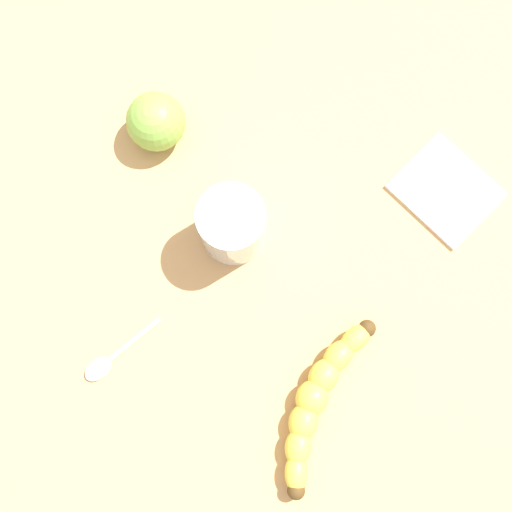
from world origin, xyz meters
The scene contains 6 objects.
wooden_tabletop centered at (0.00, 0.00, 1.50)cm, with size 120.00×120.00×3.00cm, color tan.
banana centered at (13.05, -14.80, 4.90)cm, with size 6.44×22.41×3.81cm.
smoothie_glass centered at (-5.37, -1.75, 7.99)cm, with size 7.87×7.87×10.12cm.
green_apple_fruit centered at (-20.17, 5.61, 6.67)cm, with size 7.33×7.33×7.33cm, color #84B747.
teaspoon centered at (-11.49, -23.36, 3.40)cm, with size 5.56×10.92×0.80cm.
folded_napkin centered at (15.57, 15.95, 3.30)cm, with size 11.69×10.09×0.60cm, color white.
Camera 1 is at (4.97, -15.04, 80.38)cm, focal length 44.34 mm.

